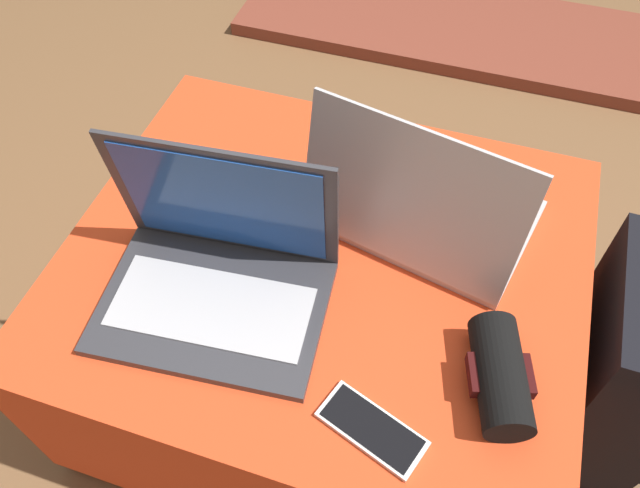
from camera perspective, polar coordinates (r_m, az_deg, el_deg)
The scene contains 8 objects.
ground_plane at distance 1.43m, azimuth 0.30°, elevation -11.54°, with size 14.00×14.00×0.00m, color brown.
ottoman at distance 1.24m, azimuth 0.34°, elevation -7.07°, with size 0.88×0.75×0.44m.
laptop_near at distance 0.99m, azimuth -9.40°, elevation -2.46°, with size 0.37×0.28×0.26m.
laptop_far at distance 1.07m, azimuth 9.17°, elevation 3.29°, with size 0.41×0.33×0.26m.
cell_phone at distance 0.91m, azimuth 4.76°, elevation -16.49°, with size 0.17×0.11×0.01m.
backpack at distance 1.31m, azimuth 26.27°, elevation -10.33°, with size 0.22×0.31×0.54m.
wrist_brace at distance 0.94m, azimuth 16.15°, elevation -11.46°, with size 0.12×0.18×0.07m.
fireplace_hearth at distance 2.36m, azimuth 11.17°, elevation 19.03°, with size 1.40×0.50×0.04m.
Camera 1 is at (0.19, -0.60, 1.29)m, focal length 35.00 mm.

